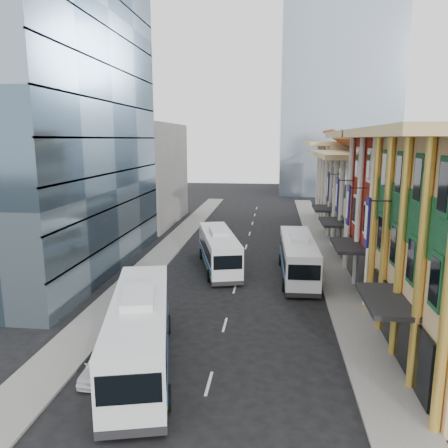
# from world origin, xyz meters

# --- Properties ---
(ground) EXTENTS (200.00, 200.00, 0.00)m
(ground) POSITION_xyz_m (0.00, 0.00, 0.00)
(ground) COLOR black
(ground) RESTS_ON ground
(sidewalk_right) EXTENTS (3.00, 90.00, 0.15)m
(sidewalk_right) POSITION_xyz_m (8.50, 22.00, 0.07)
(sidewalk_right) COLOR slate
(sidewalk_right) RESTS_ON ground
(sidewalk_left) EXTENTS (3.00, 90.00, 0.15)m
(sidewalk_left) POSITION_xyz_m (-8.50, 22.00, 0.07)
(sidewalk_left) COLOR slate
(sidewalk_left) RESTS_ON ground
(shophouse_red) EXTENTS (8.00, 10.00, 12.00)m
(shophouse_red) POSITION_xyz_m (14.00, 17.00, 6.00)
(shophouse_red) COLOR maroon
(shophouse_red) RESTS_ON ground
(shophouse_cream_near) EXTENTS (8.00, 9.00, 10.00)m
(shophouse_cream_near) POSITION_xyz_m (14.00, 26.50, 5.00)
(shophouse_cream_near) COLOR beige
(shophouse_cream_near) RESTS_ON ground
(shophouse_cream_mid) EXTENTS (8.00, 9.00, 10.00)m
(shophouse_cream_mid) POSITION_xyz_m (14.00, 35.50, 5.00)
(shophouse_cream_mid) COLOR beige
(shophouse_cream_mid) RESTS_ON ground
(shophouse_cream_far) EXTENTS (8.00, 12.00, 11.00)m
(shophouse_cream_far) POSITION_xyz_m (14.00, 46.00, 5.50)
(shophouse_cream_far) COLOR beige
(shophouse_cream_far) RESTS_ON ground
(office_tower) EXTENTS (12.00, 26.00, 30.00)m
(office_tower) POSITION_xyz_m (-17.00, 19.00, 15.00)
(office_tower) COLOR #3E5262
(office_tower) RESTS_ON ground
(office_block_far) EXTENTS (10.00, 18.00, 14.00)m
(office_block_far) POSITION_xyz_m (-16.00, 42.00, 7.00)
(office_block_far) COLOR gray
(office_block_far) RESTS_ON ground
(bus_left_near) EXTENTS (5.86, 12.97, 4.05)m
(bus_left_near) POSITION_xyz_m (-3.89, 2.42, 2.03)
(bus_left_near) COLOR silver
(bus_left_near) RESTS_ON ground
(bus_left_far) EXTENTS (5.54, 11.86, 3.71)m
(bus_left_far) POSITION_xyz_m (-2.00, 20.53, 1.85)
(bus_left_far) COLOR silver
(bus_left_far) RESTS_ON ground
(bus_right) EXTENTS (3.06, 11.83, 3.77)m
(bus_right) POSITION_xyz_m (5.19, 18.71, 1.89)
(bus_right) COLOR silver
(bus_right) RESTS_ON ground
(sedan_left) EXTENTS (1.61, 3.84, 1.29)m
(sedan_left) POSITION_xyz_m (-5.50, 1.15, 0.65)
(sedan_left) COLOR silver
(sedan_left) RESTS_ON ground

